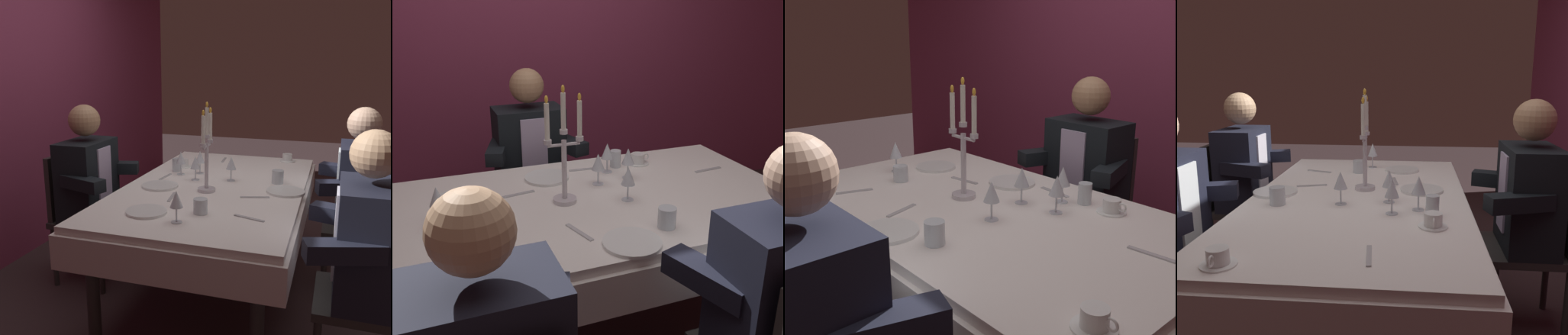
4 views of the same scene
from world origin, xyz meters
TOP-DOWN VIEW (x-y plane):
  - ground_plane at (0.00, 0.00)m, footprint 12.00×12.00m
  - dining_table at (0.00, 0.00)m, footprint 1.94×1.14m
  - candelabra at (-0.15, 0.02)m, footprint 0.19×0.11m
  - dinner_plate_0 at (-0.63, 0.21)m, footprint 0.22×0.22m
  - dinner_plate_1 at (-0.03, -0.45)m, footprint 0.23×0.23m
  - dinner_plate_2 at (-0.15, 0.33)m, footprint 0.23×0.23m
  - wine_glass_0 at (0.19, 0.31)m, footprint 0.07×0.07m
  - wine_glass_1 at (-0.71, 0.01)m, footprint 0.07×0.07m
  - wine_glass_2 at (0.08, 0.16)m, footprint 0.07×0.07m
  - wine_glass_3 at (0.25, 0.19)m, footprint 0.07×0.07m
  - wine_glass_4 at (0.13, -0.07)m, footprint 0.07×0.07m
  - water_tumbler_0 at (-0.55, -0.07)m, footprint 0.07×0.07m
  - water_tumbler_1 at (0.16, -0.37)m, footprint 0.08×0.08m
  - water_tumbler_2 at (0.26, 0.37)m, footprint 0.06×0.06m
  - coffee_cup_0 at (0.84, -0.36)m, footprint 0.13×0.12m
  - coffee_cup_1 at (0.41, 0.37)m, footprint 0.13×0.12m
  - fork_0 at (0.72, 0.13)m, footprint 0.17×0.03m
  - fork_1 at (-0.55, -0.33)m, footprint 0.07×0.17m
  - fork_2 at (0.08, 0.38)m, footprint 0.17×0.03m
  - spoon_3 at (-0.34, 0.18)m, footprint 0.17×0.04m
  - spoon_4 at (-0.19, -0.29)m, footprint 0.07×0.17m
  - seated_diner_0 at (-0.67, -0.89)m, footprint 0.63×0.48m
  - seated_diner_1 at (-0.10, 0.89)m, footprint 0.63×0.48m

SIDE VIEW (x-z plane):
  - ground_plane at x=0.00m, z-range 0.00..0.00m
  - dining_table at x=0.00m, z-range 0.25..0.99m
  - seated_diner_0 at x=-0.67m, z-range 0.12..1.36m
  - seated_diner_1 at x=-0.10m, z-range 0.12..1.36m
  - fork_0 at x=0.72m, z-range 0.74..0.75m
  - fork_1 at x=-0.55m, z-range 0.74..0.75m
  - fork_2 at x=0.08m, z-range 0.74..0.75m
  - spoon_3 at x=-0.34m, z-range 0.74..0.75m
  - spoon_4 at x=-0.19m, z-range 0.74..0.75m
  - dinner_plate_0 at x=-0.63m, z-range 0.74..0.75m
  - dinner_plate_1 at x=-0.03m, z-range 0.74..0.75m
  - dinner_plate_2 at x=-0.15m, z-range 0.74..0.75m
  - coffee_cup_0 at x=0.84m, z-range 0.74..0.80m
  - coffee_cup_1 at x=0.41m, z-range 0.74..0.80m
  - water_tumbler_0 at x=-0.55m, z-range 0.74..0.82m
  - water_tumbler_1 at x=0.16m, z-range 0.74..0.83m
  - water_tumbler_2 at x=0.26m, z-range 0.74..0.84m
  - wine_glass_0 at x=0.19m, z-range 0.77..0.94m
  - wine_glass_2 at x=0.08m, z-range 0.77..0.94m
  - wine_glass_4 at x=0.13m, z-range 0.77..0.94m
  - wine_glass_1 at x=-0.71m, z-range 0.77..0.94m
  - wine_glass_3 at x=0.25m, z-range 0.77..0.94m
  - candelabra at x=-0.15m, z-range 0.69..1.23m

